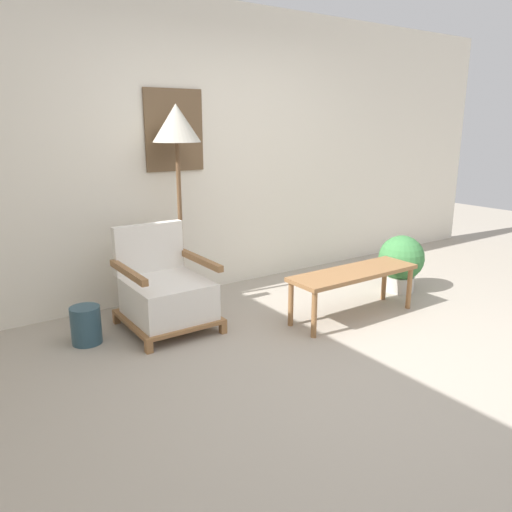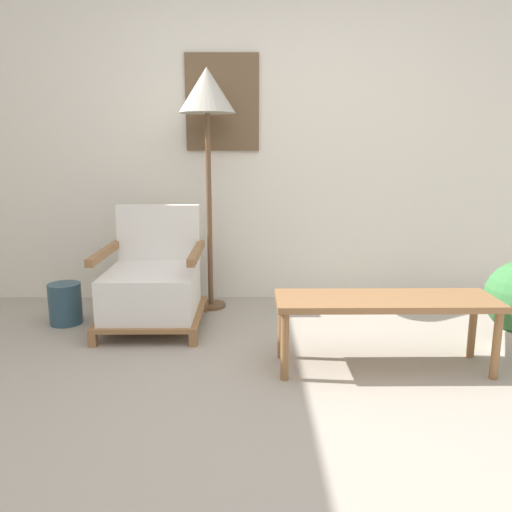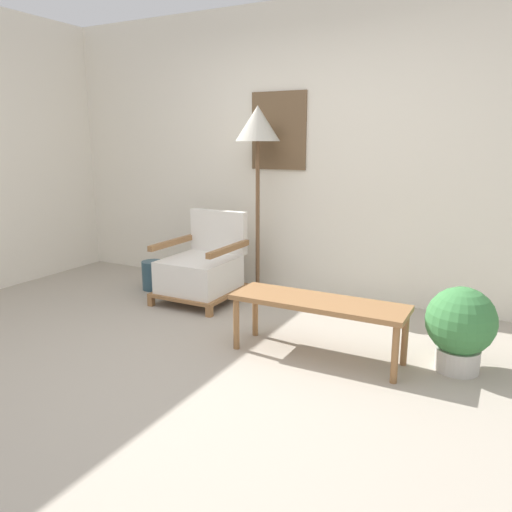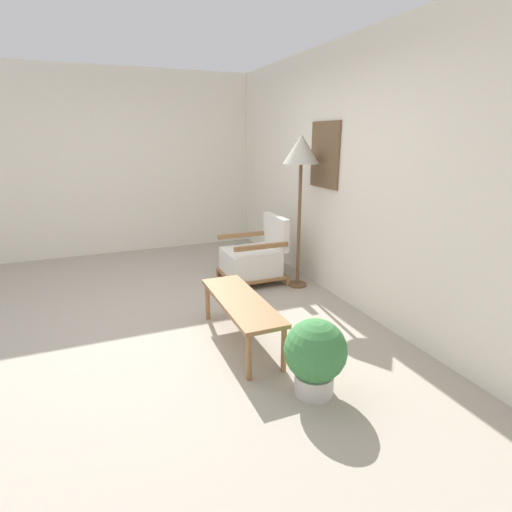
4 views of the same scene
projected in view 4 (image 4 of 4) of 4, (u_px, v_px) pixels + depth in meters
ground_plane at (152, 327)px, 3.82m from camera, size 14.00×14.00×0.00m
wall_back at (346, 176)px, 4.19m from camera, size 8.00×0.09×2.70m
wall_left at (151, 163)px, 6.13m from camera, size 0.06×8.00×2.70m
armchair at (254, 258)px, 4.96m from camera, size 0.67×0.73×0.81m
floor_lamp at (301, 156)px, 4.44m from camera, size 0.41×0.41×1.77m
coffee_table at (241, 304)px, 3.45m from camera, size 1.20×0.37×0.41m
vase at (241, 256)px, 5.58m from camera, size 0.22×0.22×0.29m
potted_plant at (315, 354)px, 2.76m from camera, size 0.44×0.44×0.56m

